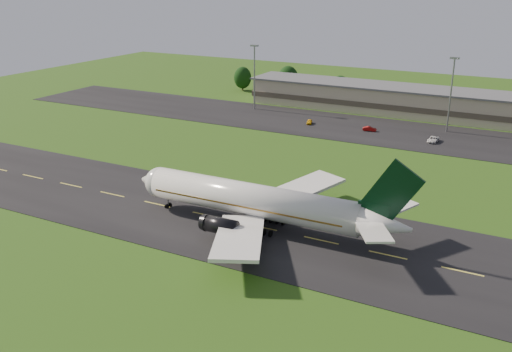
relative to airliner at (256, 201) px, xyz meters
The scene contains 10 objects.
ground 12.79m from the airliner, ahead, with size 360.00×360.00×0.00m, color #2D4D13.
taxiway 12.77m from the airliner, ahead, with size 220.00×30.00×0.10m, color black.
apron 73.11m from the airliner, 80.60° to the left, with size 260.00×30.00×0.10m, color black.
airliner is the anchor object (origin of this frame).
terminal 97.90m from the airliner, 79.22° to the left, with size 145.00×16.00×8.40m.
light_mast_west 91.21m from the airliner, 118.31° to the left, with size 2.40×1.20×20.35m.
light_mast_centre 82.15m from the airliner, 78.06° to the left, with size 2.40×1.20×20.35m.
service_vehicle_a 72.99m from the airliner, 105.79° to the left, with size 1.44×3.59×1.22m, color yellow.
service_vehicle_b 70.56m from the airliner, 91.61° to the left, with size 1.30×3.72×1.23m, color maroon.
service_vehicle_c 69.50m from the airliner, 76.83° to the left, with size 2.24×4.87×1.35m, color silver.
Camera 1 is at (29.90, -78.90, 40.74)m, focal length 40.00 mm.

